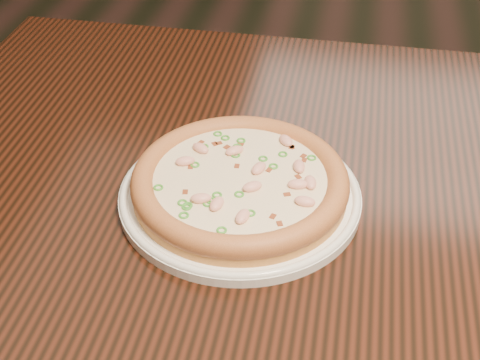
# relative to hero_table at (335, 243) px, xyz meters

# --- Properties ---
(ground) EXTENTS (9.00, 9.00, 0.00)m
(ground) POSITION_rel_hero_table_xyz_m (0.27, 0.94, -0.65)
(ground) COLOR black
(hero_table) EXTENTS (1.20, 0.80, 0.75)m
(hero_table) POSITION_rel_hero_table_xyz_m (0.00, 0.00, 0.00)
(hero_table) COLOR black
(hero_table) RESTS_ON ground
(plate) EXTENTS (0.29, 0.29, 0.02)m
(plate) POSITION_rel_hero_table_xyz_m (-0.12, -0.05, 0.11)
(plate) COLOR white
(plate) RESTS_ON hero_table
(pizza) EXTENTS (0.26, 0.26, 0.03)m
(pizza) POSITION_rel_hero_table_xyz_m (-0.12, -0.05, 0.13)
(pizza) COLOR gold
(pizza) RESTS_ON plate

